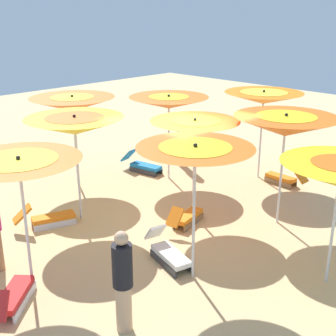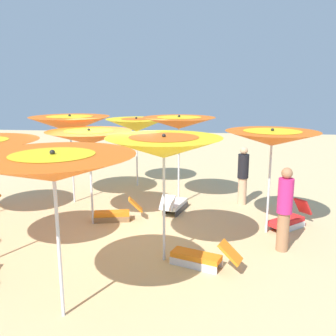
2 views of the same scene
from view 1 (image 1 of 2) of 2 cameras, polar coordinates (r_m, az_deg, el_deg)
name	(u,v)px [view 1 (image 1 of 2)]	position (r m, az deg, el deg)	size (l,w,h in m)	color
ground	(179,221)	(10.37, 1.44, -6.72)	(35.38, 35.38, 0.04)	#D1B57F
beach_umbrella_0	(264,98)	(12.61, 11.94, 8.65)	(2.12, 2.12, 2.49)	silver
beach_umbrella_1	(169,102)	(12.29, 0.10, 8.26)	(2.15, 2.15, 2.39)	silver
beach_umbrella_2	(72,104)	(12.12, -11.94, 7.92)	(2.21, 2.21, 2.45)	silver
beach_umbrella_3	(285,126)	(9.83, 14.58, 5.18)	(2.19, 2.19, 2.50)	silver
beach_umbrella_4	(195,127)	(9.92, 3.40, 5.14)	(1.98, 1.98, 2.32)	silver
beach_umbrella_5	(75,126)	(9.89, -11.66, 5.26)	(2.12, 2.12, 2.44)	silver
beach_umbrella_7	(195,156)	(7.39, 3.43, 1.57)	(1.95, 1.95, 2.50)	silver
beach_umbrella_8	(19,169)	(7.53, -18.23, -0.06)	(2.01, 2.01, 2.38)	silver
lounger_0	(12,297)	(7.91, -19.10, -15.12)	(1.19, 1.10, 0.63)	silver
lounger_1	(168,253)	(8.69, 0.06, -10.62)	(0.67, 1.28, 0.59)	#333338
lounger_2	(143,165)	(13.31, -3.18, 0.36)	(0.58, 1.35, 0.61)	#333338
lounger_3	(284,178)	(12.69, 14.40, -1.22)	(0.34, 1.19, 0.59)	olive
lounger_4	(186,217)	(10.06, 2.32, -6.21)	(1.22, 0.55, 0.58)	olive
lounger_5	(48,218)	(10.36, -14.82, -6.08)	(1.35, 0.75, 0.58)	silver
beachgoer_0	(183,140)	(13.60, 1.85, 3.58)	(0.30, 0.30, 1.61)	beige
beachgoer_2	(123,280)	(6.76, -5.71, -13.89)	(0.30, 0.30, 1.64)	#D8A87F
beach_ball	(175,148)	(15.06, 0.86, 2.48)	(0.31, 0.31, 0.31)	#337FE5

